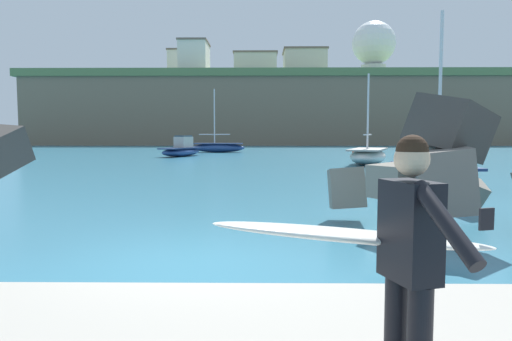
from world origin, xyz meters
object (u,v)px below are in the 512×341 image
boat_mid_right (218,147)px  station_building_west (194,58)px  surfer_with_board (394,253)px  mooring_buoy_inner (355,152)px  boat_mid_centre (368,156)px  station_building_central (304,65)px  boat_mid_left (450,151)px  radar_dome (374,47)px  station_building_east (255,65)px  boat_near_right (182,150)px  boat_near_centre (434,173)px  station_building_annex (184,66)px

boat_mid_right → station_building_west: bearing=101.9°
surfer_with_board → mooring_buoy_inner: (7.66, 40.79, -1.06)m
boat_mid_centre → station_building_central: (1.19, 60.36, 14.07)m
station_building_central → boat_mid_left: bearing=-84.4°
mooring_buoy_inner → station_building_west: (-20.01, 38.33, 14.40)m
radar_dome → station_building_central: radar_dome is taller
radar_dome → station_building_east: bearing=-156.0°
boat_mid_right → station_building_central: bearing=73.7°
boat_near_right → boat_mid_centre: 16.80m
surfer_with_board → boat_mid_right: boat_mid_right is taller
surfer_with_board → radar_dome: (21.15, 92.54, 17.57)m
station_building_east → boat_mid_right: bearing=-95.1°
surfer_with_board → station_building_west: bearing=98.9°
boat_near_right → boat_mid_left: boat_mid_left is taller
mooring_buoy_inner → boat_mid_centre: bearing=-97.4°
boat_mid_left → boat_near_right: bearing=163.6°
boat_near_centre → mooring_buoy_inner: 25.61m
boat_mid_right → mooring_buoy_inner: 13.74m
surfer_with_board → station_building_west: (-12.35, 79.12, 13.34)m
boat_near_centre → boat_near_right: 25.82m
boat_near_right → boat_mid_right: 8.46m
radar_dome → station_building_west: (-33.49, -13.42, -4.23)m
boat_mid_right → radar_dome: bearing=60.7°
boat_near_centre → station_building_annex: bearing=106.1°
boat_mid_right → station_building_west: station_building_west is taller
boat_near_centre → boat_mid_left: bearing=66.7°
boat_mid_centre → station_building_central: 61.99m
station_building_east → surfer_with_board: bearing=-88.6°
station_building_west → boat_mid_centre: bearing=-70.5°
station_building_west → boat_near_centre: bearing=-74.2°
mooring_buoy_inner → station_building_central: bearing=90.7°
station_building_east → boat_near_right: bearing=-97.2°
boat_near_right → station_building_annex: (-8.21, 52.53, 14.26)m
surfer_with_board → boat_mid_centre: 28.09m
mooring_buoy_inner → station_building_east: size_ratio=0.06×
mooring_buoy_inner → boat_mid_right: bearing=160.1°
boat_near_right → station_building_central: 54.42m
station_building_central → station_building_east: station_building_central is taller
surfer_with_board → boat_mid_left: bearing=68.0°
boat_near_right → station_building_annex: station_building_annex is taller
boat_mid_centre → mooring_buoy_inner: size_ratio=12.95×
station_building_annex → station_building_west: bearing=-72.0°
surfer_with_board → boat_mid_left: (12.67, 31.39, -0.60)m
boat_near_right → station_building_central: size_ratio=0.64×
boat_mid_right → station_building_east: size_ratio=0.83×
radar_dome → station_building_central: bearing=-161.3°
station_building_central → station_building_east: bearing=-148.5°
boat_near_right → boat_mid_left: 21.16m
boat_mid_left → radar_dome: bearing=82.1°
boat_mid_centre → station_building_west: bearing=109.5°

